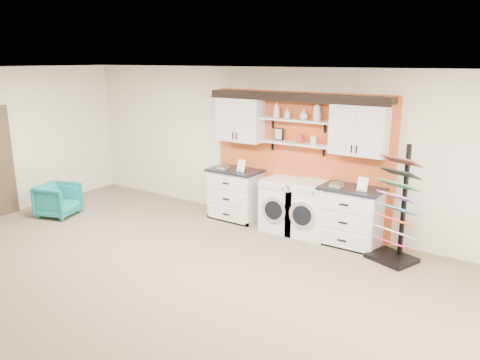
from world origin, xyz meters
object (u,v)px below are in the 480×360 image
Objects in this scene: armchair at (58,200)px; washer at (283,204)px; base_cabinet_left at (236,194)px; base_cabinet_right at (350,216)px; dryer at (311,209)px; sample_rack at (395,225)px.

washer is at bearing -83.45° from armchair.
base_cabinet_left reaches higher than armchair.
base_cabinet_right reaches higher than dryer.
dryer is (0.54, 0.00, 0.01)m from washer.
base_cabinet_right is 0.56× the size of sample_rack.
base_cabinet_right is at bearing -88.84° from armchair.
base_cabinet_left is at bearing -164.22° from sample_rack.
base_cabinet_left is 2.26m from base_cabinet_right.
base_cabinet_left reaches higher than dryer.
washer is 1.34× the size of armchair.
base_cabinet_right is 0.69m from dryer.
base_cabinet_right is 1.05× the size of dryer.
washer is 0.52× the size of sample_rack.
base_cabinet_right is (2.26, -0.00, 0.00)m from base_cabinet_left.
base_cabinet_left reaches higher than washer.
base_cabinet_left is 1.43× the size of armchair.
dryer is at bearing 0.00° from washer.
washer reaches higher than armchair.
sample_rack reaches higher than base_cabinet_left.
dryer is at bearing -179.72° from base_cabinet_right.
base_cabinet_right is at bearing 0.16° from washer.
dryer is at bearing -168.22° from sample_rack.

